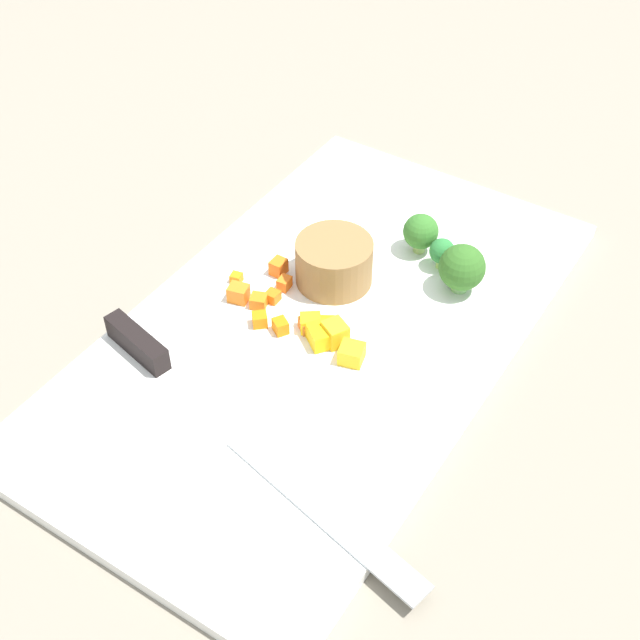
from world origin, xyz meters
The scene contains 22 objects.
ground_plane centered at (0.00, 0.00, 0.00)m, with size 4.00×4.00×0.00m, color gray.
cutting_board centered at (0.00, 0.00, 0.01)m, with size 0.55×0.31×0.01m, color white.
prep_bowl centered at (0.06, 0.02, 0.03)m, with size 0.07×0.07×0.04m, color olive.
chef_knife centered at (-0.13, 0.04, 0.02)m, with size 0.10×0.35×0.02m.
carrot_dice_0 centered at (0.03, 0.06, 0.02)m, with size 0.01×0.01×0.01m, color orange.
carrot_dice_1 centered at (-0.02, 0.03, 0.02)m, with size 0.01×0.01×0.01m, color orange.
carrot_dice_2 centered at (0.04, 0.07, 0.02)m, with size 0.02×0.01×0.02m, color orange.
carrot_dice_3 centered at (-0.01, 0.01, 0.02)m, with size 0.02×0.01×0.01m, color orange.
carrot_dice_4 centered at (0.01, 0.10, 0.02)m, with size 0.01×0.01×0.01m, color orange.
carrot_dice_5 centered at (-0.01, 0.00, 0.02)m, with size 0.01×0.01×0.01m, color orange.
carrot_dice_6 centered at (-0.01, 0.08, 0.02)m, with size 0.02×0.01×0.02m, color orange.
carrot_dice_7 centered at (-0.03, 0.05, 0.02)m, with size 0.01×0.01×0.01m, color orange.
carrot_dice_8 centered at (-0.01, 0.06, 0.02)m, with size 0.01×0.01×0.01m, color orange.
carrot_dice_9 centered at (0.01, 0.06, 0.02)m, with size 0.01×0.01×0.01m, color orange.
pepper_dice_0 centered at (-0.02, -0.04, 0.02)m, with size 0.02×0.02×0.02m, color yellow.
pepper_dice_1 centered at (-0.01, 0.01, 0.02)m, with size 0.02×0.02×0.01m, color yellow.
pepper_dice_2 centered at (0.00, -0.01, 0.02)m, with size 0.01×0.02×0.01m, color yellow.
pepper_dice_3 centered at (-0.01, -0.02, 0.02)m, with size 0.02×0.02×0.02m, color yellow.
pepper_dice_4 centered at (-0.02, -0.01, 0.02)m, with size 0.02×0.02×0.02m, color yellow.
broccoli_floret_0 centered at (0.11, -0.08, 0.04)m, with size 0.04×0.04×0.05m.
broccoli_floret_1 centered at (0.14, -0.02, 0.03)m, with size 0.03×0.03×0.04m.
broccoli_floret_2 centered at (0.13, -0.05, 0.03)m, with size 0.02×0.02×0.03m.
Camera 1 is at (-0.46, -0.29, 0.55)m, focal length 48.49 mm.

